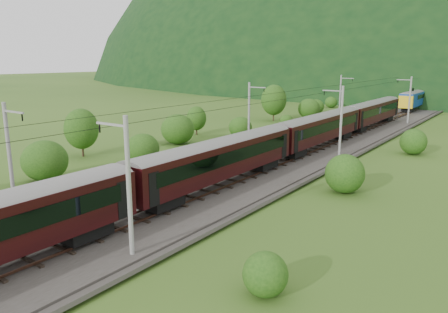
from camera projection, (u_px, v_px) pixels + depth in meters
The scene contains 14 objects.
ground at pixel (67, 234), 28.66m from camera, with size 600.00×600.00×0.00m, color #32561B.
railbed at pixel (170, 194), 36.56m from camera, with size 14.00×220.00×0.30m, color #38332D.
track_left at pixel (150, 187), 37.88m from camera, with size 2.40×220.00×0.27m.
track_right at pixel (192, 197), 35.15m from camera, with size 2.40×220.00×0.27m.
catenary_left at pixel (249, 112), 56.54m from camera, with size 2.54×192.28×8.00m.
catenary_right at pixel (341, 119), 49.60m from camera, with size 2.54×192.28×8.00m.
overhead_wires at pixel (168, 112), 35.04m from camera, with size 4.83×198.00×0.03m.
mountain_ridge at pixel (311, 74), 334.84m from camera, with size 336.00×280.00×132.00m, color black.
train at pixel (278, 136), 45.74m from camera, with size 2.82×133.96×4.89m.
hazard_post_near at pixel (339, 126), 66.82m from camera, with size 0.18×0.18×1.67m, color red.
hazard_post_far at pixel (349, 123), 69.68m from camera, with size 0.18×0.18×1.70m, color red.
signal at pixel (233, 143), 50.96m from camera, with size 0.24×0.24×2.16m.
vegetation_left at pixel (140, 134), 52.51m from camera, with size 12.55×145.24×6.64m.
vegetation_right at pixel (273, 230), 25.77m from camera, with size 5.74×106.72×3.02m.
Camera 1 is at (24.01, -15.83, 11.26)m, focal length 35.00 mm.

